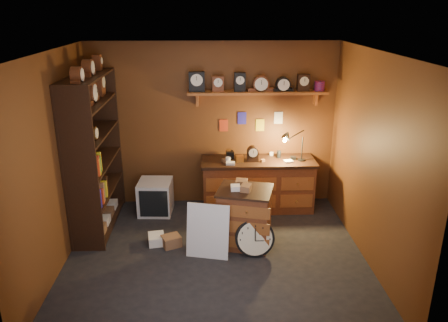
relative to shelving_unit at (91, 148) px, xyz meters
The scene contains 11 objects.
floor 2.40m from the shelving_unit, 28.68° to the right, with size 4.00×4.00×0.00m, color black.
room_shell 2.09m from the shelving_unit, 25.39° to the right, with size 4.02×3.62×2.71m.
shelving_unit is the anchor object (origin of this frame).
workbench 2.68m from the shelving_unit, 11.11° to the left, with size 1.85×0.66×1.36m.
low_cabinet 2.44m from the shelving_unit, 16.81° to the right, with size 0.86×0.78×0.92m.
big_round_clock 2.70m from the shelving_unit, 22.93° to the right, with size 0.53×0.17×0.53m.
white_panel 2.31m from the shelving_unit, 29.86° to the right, with size 0.57×0.02×0.76m, color silver.
mini_fridge 1.35m from the shelving_unit, 24.83° to the left, with size 0.55×0.57×0.54m.
floor_box_a 1.80m from the shelving_unit, 30.77° to the right, with size 0.25×0.21×0.15m, color brown.
floor_box_b 1.64m from the shelving_unit, 32.94° to the right, with size 0.22×0.26×0.13m, color white.
floor_box_c 2.00m from the shelving_unit, ahead, with size 0.23×0.19×0.17m, color brown.
Camera 1 is at (-0.09, -5.16, 3.20)m, focal length 35.00 mm.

